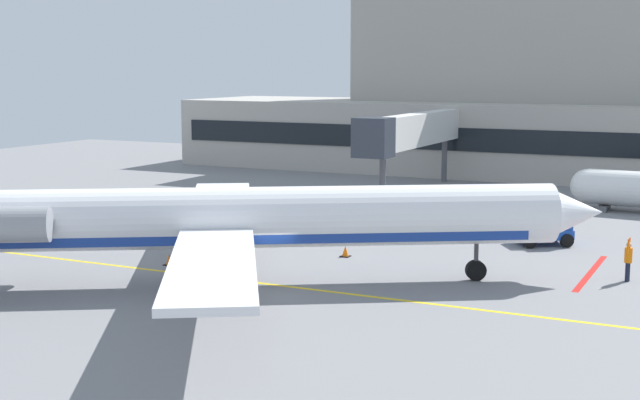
{
  "coord_description": "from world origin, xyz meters",
  "views": [
    {
      "loc": [
        18.1,
        -31.23,
        9.32
      ],
      "look_at": [
        -0.47,
        6.78,
        3.0
      ],
      "focal_mm": 49.95,
      "sensor_mm": 36.0,
      "label": 1
    }
  ],
  "objects_px": {
    "regional_jet": "(224,219)",
    "marshaller": "(628,259)",
    "fuel_tank": "(632,189)",
    "pushback_tractor": "(548,228)"
  },
  "relations": [
    {
      "from": "fuel_tank",
      "to": "marshaller",
      "type": "relative_size",
      "value": 4.17
    },
    {
      "from": "marshaller",
      "to": "pushback_tractor",
      "type": "bearing_deg",
      "value": 125.79
    },
    {
      "from": "fuel_tank",
      "to": "marshaller",
      "type": "bearing_deg",
      "value": -83.57
    },
    {
      "from": "regional_jet",
      "to": "marshaller",
      "type": "height_order",
      "value": "regional_jet"
    },
    {
      "from": "pushback_tractor",
      "to": "marshaller",
      "type": "height_order",
      "value": "marshaller"
    },
    {
      "from": "regional_jet",
      "to": "fuel_tank",
      "type": "distance_m",
      "value": 31.37
    },
    {
      "from": "marshaller",
      "to": "fuel_tank",
      "type": "bearing_deg",
      "value": 96.43
    },
    {
      "from": "regional_jet",
      "to": "pushback_tractor",
      "type": "relative_size",
      "value": 8.82
    },
    {
      "from": "pushback_tractor",
      "to": "fuel_tank",
      "type": "relative_size",
      "value": 0.42
    },
    {
      "from": "regional_jet",
      "to": "marshaller",
      "type": "xyz_separation_m",
      "value": [
        15.47,
        8.48,
        -1.95
      ]
    }
  ]
}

